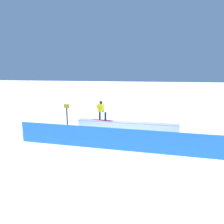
# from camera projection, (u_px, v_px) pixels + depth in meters

# --- Properties ---
(ground_plane) EXTENTS (120.00, 120.00, 0.00)m
(ground_plane) POSITION_uv_depth(u_px,v_px,m) (127.00, 130.00, 14.36)
(ground_plane) COLOR white
(grind_box) EXTENTS (7.03, 1.03, 0.62)m
(grind_box) POSITION_uv_depth(u_px,v_px,m) (127.00, 127.00, 14.30)
(grind_box) COLOR white
(grind_box) RESTS_ON ground_plane
(snowboarder) EXTENTS (1.59, 0.71, 1.40)m
(snowboarder) POSITION_uv_depth(u_px,v_px,m) (101.00, 110.00, 14.53)
(snowboarder) COLOR #CB2680
(snowboarder) RESTS_ON grind_box
(safety_fence) EXTENTS (11.56, 0.78, 1.19)m
(safety_fence) POSITION_uv_depth(u_px,v_px,m) (119.00, 139.00, 10.72)
(safety_fence) COLOR #2C80E7
(safety_fence) RESTS_ON ground_plane
(trail_marker) EXTENTS (0.40, 0.10, 1.80)m
(trail_marker) POSITION_uv_depth(u_px,v_px,m) (67.00, 116.00, 14.57)
(trail_marker) COLOR #262628
(trail_marker) RESTS_ON ground_plane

